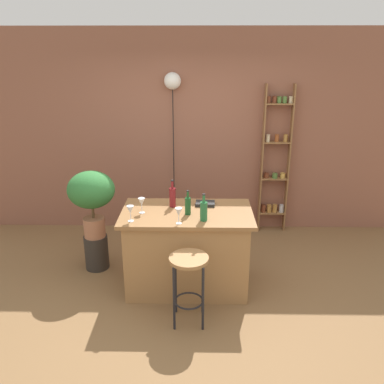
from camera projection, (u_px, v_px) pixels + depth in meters
The scene contains 15 objects.
ground at pixel (186, 300), 4.30m from camera, with size 12.00×12.00×0.00m, color brown.
back_wall at pixel (190, 133), 5.66m from camera, with size 6.40×0.10×2.80m, color #8C5642.
kitchen_counter at pixel (187, 249), 4.43m from camera, with size 1.39×0.79×0.90m.
bar_stool at pixel (189, 273), 3.81m from camera, with size 0.37×0.37×0.70m.
spice_shelf at pixel (275, 161), 5.64m from camera, with size 0.39×0.12×2.09m.
plant_stool at pixel (97, 252), 4.88m from camera, with size 0.28×0.28×0.42m, color #2D2823.
potted_plant at pixel (91, 194), 4.63m from camera, with size 0.54×0.49×0.80m.
bottle_wine_red at pixel (188, 205), 4.18m from camera, with size 0.06×0.06×0.26m.
bottle_soda_blue at pixel (173, 197), 4.38m from camera, with size 0.07×0.07×0.31m.
bottle_sauce_amber at pixel (204, 211), 4.03m from camera, with size 0.07×0.07×0.28m.
wine_glass_left at pixel (179, 213), 3.95m from camera, with size 0.07×0.07×0.16m.
wine_glass_center at pixel (142, 202), 4.21m from camera, with size 0.07×0.07×0.16m.
wine_glass_right at pixel (130, 210), 4.01m from camera, with size 0.07×0.07×0.16m.
cookbook at pixel (205, 203), 4.45m from camera, with size 0.21×0.15×0.04m, color black.
pendant_globe_light at pixel (172, 83), 5.33m from camera, with size 0.23×0.23×2.23m.
Camera 1 is at (0.12, -3.65, 2.54)m, focal length 37.84 mm.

